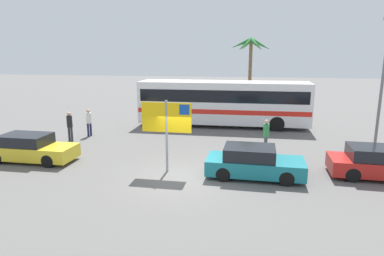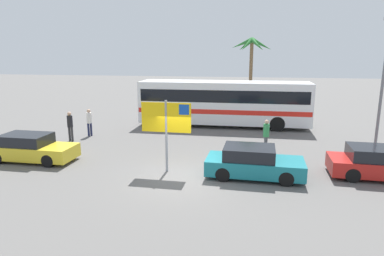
# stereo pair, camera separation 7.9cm
# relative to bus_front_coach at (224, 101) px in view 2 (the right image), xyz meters

# --- Properties ---
(ground) EXTENTS (120.00, 120.00, 0.00)m
(ground) POSITION_rel_bus_front_coach_xyz_m (-0.89, -10.74, -1.78)
(ground) COLOR #605E5B
(bus_front_coach) EXTENTS (11.91, 2.69, 3.17)m
(bus_front_coach) POSITION_rel_bus_front_coach_xyz_m (0.00, 0.00, 0.00)
(bus_front_coach) COLOR white
(bus_front_coach) RESTS_ON ground
(ferry_sign) EXTENTS (2.20, 0.11, 3.20)m
(ferry_sign) POSITION_rel_bus_front_coach_xyz_m (-1.70, -10.08, 0.54)
(ferry_sign) COLOR gray
(ferry_sign) RESTS_ON ground
(car_red) EXTENTS (4.28, 1.92, 1.32)m
(car_red) POSITION_rel_bus_front_coach_xyz_m (7.31, -9.38, -1.15)
(car_red) COLOR red
(car_red) RESTS_ON ground
(car_yellow) EXTENTS (4.32, 1.73, 1.32)m
(car_yellow) POSITION_rel_bus_front_coach_xyz_m (-8.68, -9.68, -1.15)
(car_yellow) COLOR yellow
(car_yellow) RESTS_ON ground
(car_teal) EXTENTS (4.14, 1.91, 1.32)m
(car_teal) POSITION_rel_bus_front_coach_xyz_m (2.03, -10.14, -1.15)
(car_teal) COLOR #19757F
(car_teal) RESTS_ON ground
(pedestrian_crossing_lot) EXTENTS (0.32, 0.32, 1.76)m
(pedestrian_crossing_lot) POSITION_rel_bus_front_coach_xyz_m (2.72, -6.33, -0.74)
(pedestrian_crossing_lot) COLOR #4C4C51
(pedestrian_crossing_lot) RESTS_ON ground
(pedestrian_by_bus) EXTENTS (0.32, 0.32, 1.79)m
(pedestrian_by_bus) POSITION_rel_bus_front_coach_xyz_m (-8.62, -5.92, -0.72)
(pedestrian_by_bus) COLOR #2D2D33
(pedestrian_by_bus) RESTS_ON ground
(pedestrian_near_sign) EXTENTS (0.32, 0.32, 1.72)m
(pedestrian_near_sign) POSITION_rel_bus_front_coach_xyz_m (-8.11, -4.50, -0.77)
(pedestrian_near_sign) COLOR #1E2347
(pedestrian_near_sign) RESTS_ON ground
(lamp_post_left_side) EXTENTS (0.56, 0.20, 6.83)m
(lamp_post_left_side) POSITION_rel_bus_front_coach_xyz_m (8.17, -6.16, 1.95)
(lamp_post_left_side) COLOR slate
(lamp_post_left_side) RESTS_ON ground
(palm_tree_seaside) EXTENTS (3.84, 3.49, 6.53)m
(palm_tree_seaside) POSITION_rel_bus_front_coach_xyz_m (1.84, 8.76, 3.51)
(palm_tree_seaside) COLOR brown
(palm_tree_seaside) RESTS_ON ground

